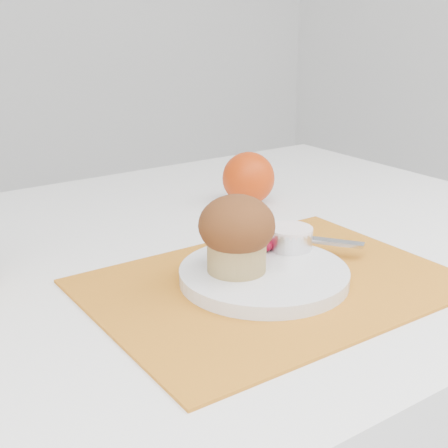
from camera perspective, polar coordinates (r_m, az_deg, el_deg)
placemat at (r=0.72m, az=4.41°, el=-5.49°), size 0.41×0.30×0.00m
plate at (r=0.72m, az=3.67°, el=-4.65°), size 0.24×0.24×0.02m
ramekin at (r=0.77m, az=6.08°, el=-1.38°), size 0.06×0.06×0.02m
cream at (r=0.77m, az=6.11°, el=-0.55°), size 0.07×0.07×0.01m
raspberry_near at (r=0.75m, az=2.87°, el=-2.28°), size 0.02×0.02×0.02m
raspberry_far at (r=0.76m, az=3.80°, el=-1.92°), size 0.02×0.02×0.02m
butter_knife at (r=0.81m, az=6.33°, el=-1.21°), size 0.12×0.16×0.00m
orange at (r=1.00m, az=2.25°, el=4.21°), size 0.08×0.08×0.08m
muffin at (r=0.69m, az=1.17°, el=-0.78°), size 0.09×0.09×0.09m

